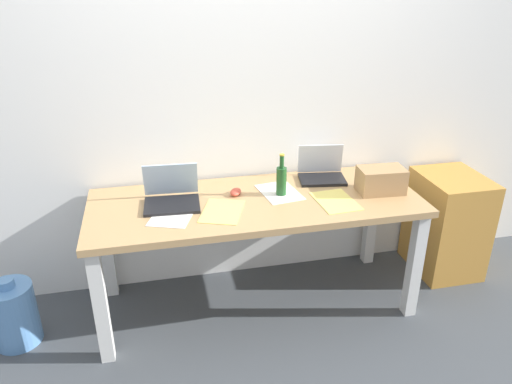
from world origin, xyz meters
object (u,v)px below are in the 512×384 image
at_px(laptop_right, 321,172).
at_px(beer_bottle, 281,180).
at_px(desk, 256,214).
at_px(cardboard_box, 381,180).
at_px(laptop_left, 172,196).
at_px(water_cooler_jug, 14,314).
at_px(computer_mouse, 236,192).
at_px(filing_cabinet, 447,223).

xyz_separation_m(laptop_right, beer_bottle, (-0.31, -0.17, 0.05)).
relative_size(desk, cardboard_box, 7.13).
xyz_separation_m(laptop_left, beer_bottle, (0.64, -0.02, 0.05)).
xyz_separation_m(laptop_left, water_cooler_jug, (-0.92, -0.10, -0.58)).
height_order(laptop_right, beer_bottle, beer_bottle).
xyz_separation_m(computer_mouse, water_cooler_jug, (-1.30, -0.14, -0.56)).
distance_m(cardboard_box, filing_cabinet, 0.79).
distance_m(beer_bottle, water_cooler_jug, 1.69).
relative_size(laptop_right, computer_mouse, 3.13).
height_order(desk, cardboard_box, cardboard_box).
xyz_separation_m(laptop_right, computer_mouse, (-0.57, -0.12, -0.03)).
relative_size(laptop_left, computer_mouse, 3.22).
relative_size(laptop_left, filing_cabinet, 0.46).
height_order(cardboard_box, water_cooler_jug, cardboard_box).
relative_size(laptop_right, filing_cabinet, 0.45).
height_order(beer_bottle, water_cooler_jug, beer_bottle).
height_order(desk, water_cooler_jug, desk).
bearing_deg(cardboard_box, beer_bottle, 171.26).
bearing_deg(cardboard_box, computer_mouse, 170.21).
height_order(cardboard_box, filing_cabinet, cardboard_box).
bearing_deg(beer_bottle, laptop_right, 29.35).
bearing_deg(beer_bottle, desk, -166.06).
xyz_separation_m(desk, beer_bottle, (0.16, 0.04, 0.19)).
bearing_deg(filing_cabinet, water_cooler_jug, -176.61).
bearing_deg(filing_cabinet, cardboard_box, -164.91).
xyz_separation_m(beer_bottle, computer_mouse, (-0.26, 0.06, -0.08)).
distance_m(desk, computer_mouse, 0.18).
bearing_deg(desk, laptop_left, 173.23).
bearing_deg(water_cooler_jug, laptop_left, 6.41).
relative_size(beer_bottle, computer_mouse, 2.54).
bearing_deg(desk, water_cooler_jug, -178.07).
bearing_deg(water_cooler_jug, filing_cabinet, 3.39).
bearing_deg(filing_cabinet, laptop_right, 173.75).
relative_size(desk, computer_mouse, 19.08).
xyz_separation_m(water_cooler_jug, filing_cabinet, (2.77, 0.16, 0.16)).
height_order(desk, computer_mouse, computer_mouse).
distance_m(beer_bottle, computer_mouse, 0.28).
relative_size(beer_bottle, water_cooler_jug, 0.61).
distance_m(cardboard_box, water_cooler_jug, 2.23).
relative_size(laptop_left, laptop_right, 1.03).
distance_m(laptop_right, water_cooler_jug, 1.98).
relative_size(beer_bottle, cardboard_box, 0.95).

